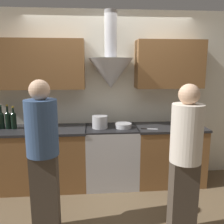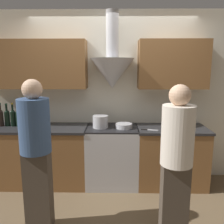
{
  "view_description": "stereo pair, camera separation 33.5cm",
  "coord_description": "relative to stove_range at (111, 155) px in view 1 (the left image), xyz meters",
  "views": [
    {
      "loc": [
        -0.27,
        -3.05,
        1.78
      ],
      "look_at": [
        0.0,
        0.23,
        1.14
      ],
      "focal_mm": 38.0,
      "sensor_mm": 36.0,
      "label": 1
    },
    {
      "loc": [
        0.06,
        -3.06,
        1.78
      ],
      "look_at": [
        0.0,
        0.23,
        1.14
      ],
      "focal_mm": 38.0,
      "sensor_mm": 36.0,
      "label": 2
    }
  ],
  "objects": [
    {
      "name": "stove_range",
      "position": [
        0.0,
        0.0,
        0.0
      ],
      "size": [
        0.76,
        0.6,
        0.89
      ],
      "color": "silver",
      "rests_on": "ground_plane"
    },
    {
      "name": "mixing_bowl",
      "position": [
        0.17,
        -0.04,
        0.47
      ],
      "size": [
        0.24,
        0.24,
        0.07
      ],
      "color": "silver",
      "rests_on": "stove_range"
    },
    {
      "name": "ground_plane",
      "position": [
        0.0,
        -0.33,
        -0.45
      ],
      "size": [
        12.0,
        12.0,
        0.0
      ],
      "primitive_type": "plane",
      "color": "brown"
    },
    {
      "name": "orange_fruit",
      "position": [
        0.93,
        -0.07,
        0.48
      ],
      "size": [
        0.07,
        0.07,
        0.07
      ],
      "color": "orange",
      "rests_on": "counter_right"
    },
    {
      "name": "wine_bottle_5",
      "position": [
        -1.4,
        0.04,
        0.58
      ],
      "size": [
        0.07,
        0.07,
        0.33
      ],
      "color": "black",
      "rests_on": "counter_left"
    },
    {
      "name": "stock_pot",
      "position": [
        -0.17,
        -0.02,
        0.53
      ],
      "size": [
        0.23,
        0.23,
        0.18
      ],
      "color": "silver",
      "rests_on": "stove_range"
    },
    {
      "name": "person_foreground_right",
      "position": [
        0.65,
        -1.19,
        0.45
      ],
      "size": [
        0.31,
        0.31,
        1.61
      ],
      "color": "#473D33",
      "rests_on": "ground_plane"
    },
    {
      "name": "counter_left",
      "position": [
        -1.15,
        -0.0,
        -0.0
      ],
      "size": [
        1.56,
        0.62,
        0.89
      ],
      "color": "brown",
      "rests_on": "ground_plane"
    },
    {
      "name": "counter_right",
      "position": [
        0.88,
        -0.0,
        -0.0
      ],
      "size": [
        1.03,
        0.62,
        0.89
      ],
      "color": "brown",
      "rests_on": "ground_plane"
    },
    {
      "name": "chefs_knife",
      "position": [
        0.53,
        -0.15,
        0.44
      ],
      "size": [
        0.24,
        0.08,
        0.01
      ],
      "rotation": [
        0.0,
        0.0,
        -0.23
      ],
      "color": "silver",
      "rests_on": "counter_right"
    },
    {
      "name": "wall_back",
      "position": [
        -0.1,
        0.26,
        1.03
      ],
      "size": [
        8.4,
        0.65,
        2.6
      ],
      "color": "silver",
      "rests_on": "ground_plane"
    },
    {
      "name": "saucepan",
      "position": [
        1.11,
        0.13,
        0.49
      ],
      "size": [
        0.15,
        0.15,
        0.09
      ],
      "color": "silver",
      "rests_on": "counter_right"
    },
    {
      "name": "person_foreground_left",
      "position": [
        -0.79,
        -1.03,
        0.47
      ],
      "size": [
        0.32,
        0.32,
        1.65
      ],
      "color": "#473D33",
      "rests_on": "ground_plane"
    },
    {
      "name": "wine_bottle_3",
      "position": [
        -1.58,
        0.06,
        0.58
      ],
      "size": [
        0.08,
        0.08,
        0.34
      ],
      "color": "black",
      "rests_on": "counter_left"
    },
    {
      "name": "wine_bottle_4",
      "position": [
        -1.49,
        0.05,
        0.58
      ],
      "size": [
        0.07,
        0.07,
        0.35
      ],
      "color": "black",
      "rests_on": "counter_left"
    }
  ]
}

